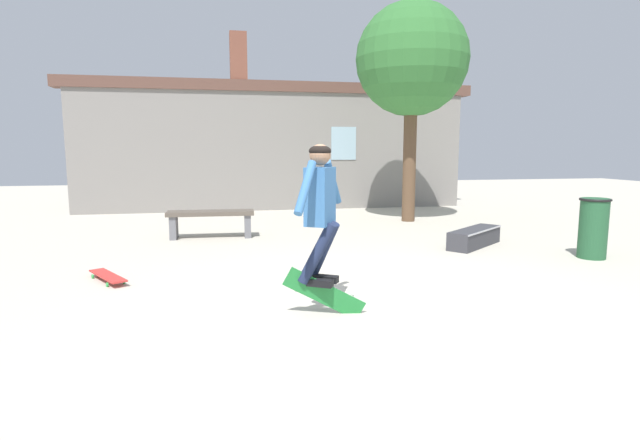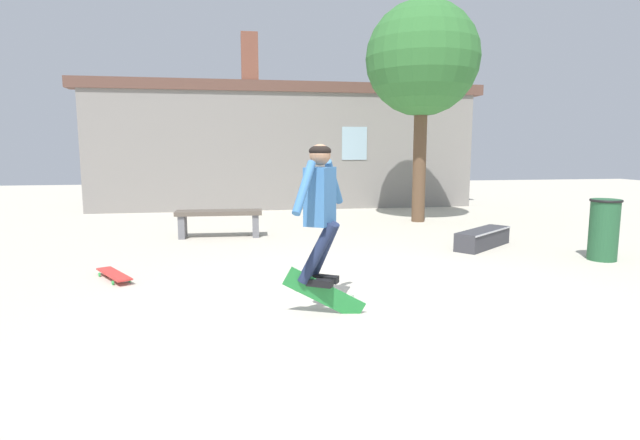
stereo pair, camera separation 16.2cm
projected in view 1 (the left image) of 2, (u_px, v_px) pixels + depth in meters
name	position (u px, v px, depth m)	size (l,w,h in m)	color
ground_plane	(373.00, 307.00, 5.29)	(40.00, 40.00, 0.00)	beige
building_backdrop	(276.00, 143.00, 13.61)	(11.14, 0.52, 4.68)	gray
tree_right	(412.00, 61.00, 11.10)	(2.51, 2.51, 4.90)	brown
park_bench	(211.00, 218.00, 9.35)	(1.62, 0.50, 0.51)	brown
skate_ledge	(474.00, 237.00, 8.57)	(1.32, 1.15, 0.30)	#38383D
trash_bin	(593.00, 227.00, 7.60)	(0.45, 0.45, 0.92)	#235633
skater	(320.00, 202.00, 4.94)	(0.70, 1.07, 1.40)	teal
skateboard_flipping	(325.00, 294.00, 5.02)	(0.84, 0.18, 0.58)	#237F38
skateboard_resting	(108.00, 276.00, 6.30)	(0.60, 0.84, 0.08)	red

